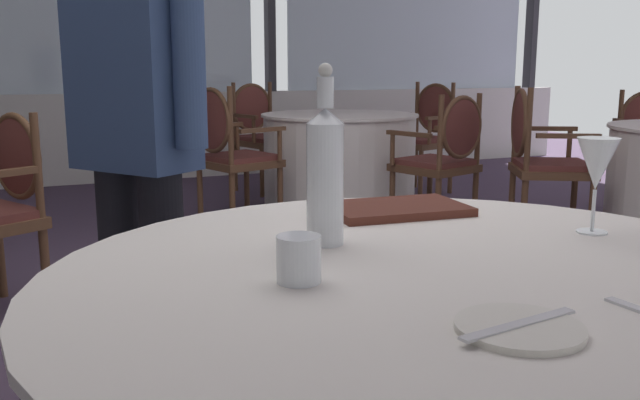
# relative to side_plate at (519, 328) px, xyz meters

# --- Properties ---
(ground_plane) EXTENTS (15.37, 15.37, 0.00)m
(ground_plane) POSITION_rel_side_plate_xyz_m (0.09, 1.69, -0.74)
(ground_plane) COLOR #47384C
(window_wall_far) EXTENTS (10.67, 0.14, 2.94)m
(window_wall_far) POSITION_rel_side_plate_xyz_m (0.09, 6.12, 0.43)
(window_wall_far) COLOR silver
(window_wall_far) RESTS_ON ground_plane
(side_plate) EXTENTS (0.17, 0.17, 0.01)m
(side_plate) POSITION_rel_side_plate_xyz_m (0.00, 0.00, 0.00)
(side_plate) COLOR silver
(side_plate) RESTS_ON foreground_table
(butter_knife) EXTENTS (0.21, 0.05, 0.00)m
(butter_knife) POSITION_rel_side_plate_xyz_m (0.00, 0.00, 0.01)
(butter_knife) COLOR silver
(butter_knife) RESTS_ON foreground_table
(water_bottle) EXTENTS (0.07, 0.07, 0.36)m
(water_bottle) POSITION_rel_side_plate_xyz_m (-0.05, 0.53, 0.14)
(water_bottle) COLOR white
(water_bottle) RESTS_ON foreground_table
(wine_glass) EXTENTS (0.09, 0.09, 0.20)m
(wine_glass) POSITION_rel_side_plate_xyz_m (0.51, 0.39, 0.14)
(wine_glass) COLOR white
(wine_glass) RESTS_ON foreground_table
(water_tumbler) EXTENTS (0.07, 0.07, 0.08)m
(water_tumbler) POSITION_rel_side_plate_xyz_m (-0.19, 0.32, 0.03)
(water_tumbler) COLOR white
(water_tumbler) RESTS_ON foreground_table
(menu_book) EXTENTS (0.35, 0.24, 0.02)m
(menu_book) POSITION_rel_side_plate_xyz_m (0.23, 0.74, 0.01)
(menu_book) COLOR #512319
(menu_book) RESTS_ON foreground_table
(background_table_0) EXTENTS (1.22, 1.22, 0.74)m
(background_table_0) POSITION_rel_side_plate_xyz_m (1.64, 4.13, -0.37)
(background_table_0) COLOR white
(background_table_0) RESTS_ON ground_plane
(dining_chair_0_0) EXTENTS (0.62, 0.58, 0.92)m
(dining_chair_0_0) POSITION_rel_side_plate_xyz_m (1.97, 3.14, -0.21)
(dining_chair_0_0) COLOR brown
(dining_chair_0_0) RESTS_ON ground_plane
(dining_chair_0_1) EXTENTS (0.58, 0.62, 0.96)m
(dining_chair_0_1) POSITION_rel_side_plate_xyz_m (2.63, 4.45, -0.18)
(dining_chair_0_1) COLOR brown
(dining_chair_0_1) RESTS_ON ground_plane
(dining_chair_0_2) EXTENTS (0.62, 0.58, 0.96)m
(dining_chair_0_2) POSITION_rel_side_plate_xyz_m (1.31, 5.11, -0.18)
(dining_chair_0_2) COLOR brown
(dining_chair_0_2) RESTS_ON ground_plane
(dining_chair_0_3) EXTENTS (0.58, 0.62, 0.97)m
(dining_chair_0_3) POSITION_rel_side_plate_xyz_m (0.65, 3.80, -0.18)
(dining_chair_0_3) COLOR brown
(dining_chair_0_3) RESTS_ON ground_plane
(dining_chair_2_0) EXTENTS (0.62, 0.65, 0.97)m
(dining_chair_2_0) POSITION_rel_side_plate_xyz_m (2.34, 2.66, -0.17)
(dining_chair_2_0) COLOR brown
(dining_chair_2_0) RESTS_ON ground_plane
(diner_person_1) EXTENTS (0.37, 0.45, 1.62)m
(diner_person_1) POSITION_rel_side_plate_xyz_m (-0.30, 1.37, 0.18)
(diner_person_1) COLOR black
(diner_person_1) RESTS_ON ground_plane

